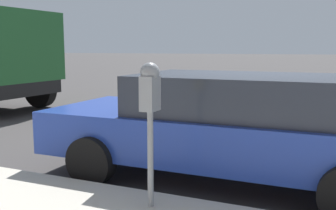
{
  "coord_description": "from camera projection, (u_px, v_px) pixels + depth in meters",
  "views": [
    {
      "loc": [
        -5.95,
        -0.96,
        1.75
      ],
      "look_at": [
        -2.22,
        0.68,
        1.15
      ],
      "focal_mm": 42.0,
      "sensor_mm": 36.0,
      "label": 1
    }
  ],
  "objects": [
    {
      "name": "parking_meter",
      "position": [
        150.0,
        98.0,
        3.8
      ],
      "size": [
        0.21,
        0.19,
        1.44
      ],
      "color": "gray",
      "rests_on": "sidewalk"
    },
    {
      "name": "car_blue",
      "position": [
        231.0,
        124.0,
        5.19
      ],
      "size": [
        2.16,
        4.87,
        1.4
      ],
      "rotation": [
        0.0,
        0.0,
        0.01
      ],
      "color": "navy",
      "rests_on": "ground_plane"
    },
    {
      "name": "ground_plane",
      "position": [
        266.0,
        163.0,
        6.03
      ],
      "size": [
        220.0,
        220.0,
        0.0
      ],
      "primitive_type": "plane",
      "color": "#3D3A3A"
    }
  ]
}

